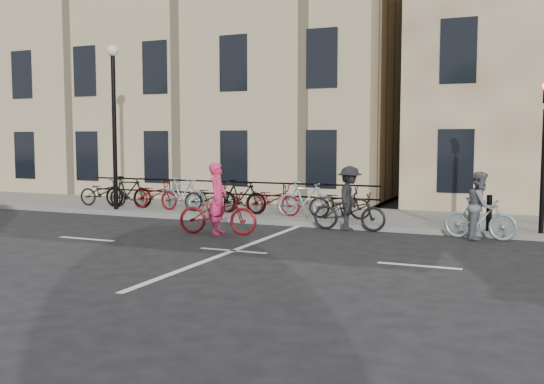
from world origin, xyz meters
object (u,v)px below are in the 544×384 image
at_px(lamp_post, 114,106).
at_px(cyclist_dark, 349,205).
at_px(cyclist_grey, 480,212).
at_px(cyclist_pink, 218,209).

bearing_deg(lamp_post, cyclist_dark, -3.57).
height_order(lamp_post, cyclist_grey, lamp_post).
height_order(cyclist_pink, cyclist_dark, cyclist_pink).
bearing_deg(cyclist_dark, cyclist_pink, 118.82).
xyz_separation_m(cyclist_grey, cyclist_dark, (-3.32, 0.18, 0.01)).
bearing_deg(lamp_post, cyclist_pink, -25.69).
xyz_separation_m(cyclist_pink, cyclist_grey, (6.25, 1.76, 0.03)).
distance_m(cyclist_pink, cyclist_dark, 3.51).
height_order(lamp_post, cyclist_pink, lamp_post).
bearing_deg(lamp_post, cyclist_grey, -3.43).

